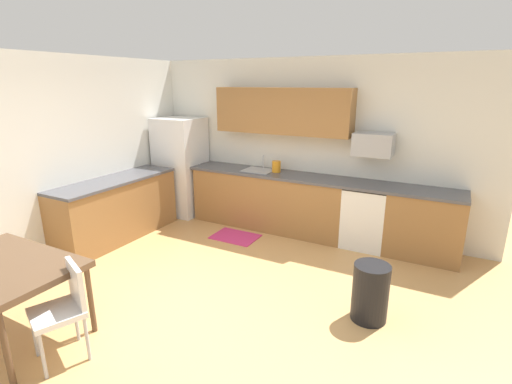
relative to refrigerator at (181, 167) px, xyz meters
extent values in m
plane|color=tan|center=(2.18, -2.22, -0.86)|extent=(12.00, 12.00, 0.00)
cube|color=silver|center=(2.18, 0.43, 0.49)|extent=(5.80, 0.10, 2.70)
cube|color=silver|center=(-0.47, -2.22, 0.49)|extent=(0.10, 5.80, 2.70)
cube|color=olive|center=(1.72, 0.08, -0.41)|extent=(2.57, 0.60, 0.90)
cube|color=olive|center=(4.09, 0.08, -0.41)|extent=(0.98, 0.60, 0.90)
cube|color=olive|center=(-0.12, -1.42, -0.41)|extent=(0.60, 2.00, 0.90)
cube|color=#4C4C51|center=(2.18, 0.08, 0.06)|extent=(4.80, 0.64, 0.04)
cube|color=#4C4C51|center=(-0.12, -1.42, 0.06)|extent=(0.64, 2.00, 0.04)
cube|color=olive|center=(1.88, 0.21, 1.04)|extent=(2.20, 0.34, 0.70)
cube|color=white|center=(0.00, 0.00, 0.00)|extent=(0.76, 0.70, 1.73)
cube|color=white|center=(3.30, 0.08, -0.42)|extent=(0.60, 0.60, 0.88)
cube|color=black|center=(3.30, 0.08, 0.03)|extent=(0.60, 0.60, 0.03)
cube|color=#9EA0A5|center=(3.30, 0.18, 0.62)|extent=(0.54, 0.36, 0.32)
cube|color=#A5A8AD|center=(1.53, 0.08, 0.02)|extent=(0.48, 0.40, 0.14)
cylinder|color=#B2B5BA|center=(1.53, 0.26, 0.18)|extent=(0.02, 0.02, 0.24)
cube|color=brown|center=(0.81, -3.59, -0.15)|extent=(1.40, 0.90, 0.06)
cylinder|color=brown|center=(1.45, -3.98, -0.52)|extent=(0.05, 0.05, 0.69)
cylinder|color=brown|center=(0.17, -3.20, -0.52)|extent=(0.05, 0.05, 0.69)
cylinder|color=brown|center=(1.45, -3.20, -0.52)|extent=(0.05, 0.05, 0.69)
cube|color=white|center=(1.52, -3.58, -0.41)|extent=(0.52, 0.52, 0.05)
cube|color=white|center=(1.59, -3.41, -0.21)|extent=(0.37, 0.18, 0.40)
cylinder|color=#B2B2B7|center=(1.30, -3.67, -0.65)|extent=(0.03, 0.03, 0.42)
cylinder|color=#B2B2B7|center=(1.61, -3.80, -0.65)|extent=(0.03, 0.03, 0.42)
cylinder|color=#B2B2B7|center=(1.43, -3.36, -0.65)|extent=(0.03, 0.03, 0.42)
cylinder|color=#B2B2B7|center=(1.74, -3.49, -0.65)|extent=(0.03, 0.03, 0.42)
cylinder|color=black|center=(3.76, -1.74, -0.56)|extent=(0.36, 0.36, 0.60)
cube|color=#CC3372|center=(1.47, -0.57, -0.86)|extent=(0.70, 0.50, 0.01)
cylinder|color=orange|center=(1.83, 0.13, 0.16)|extent=(0.14, 0.14, 0.20)
camera|label=1|loc=(4.31, -5.23, 1.46)|focal=26.42mm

